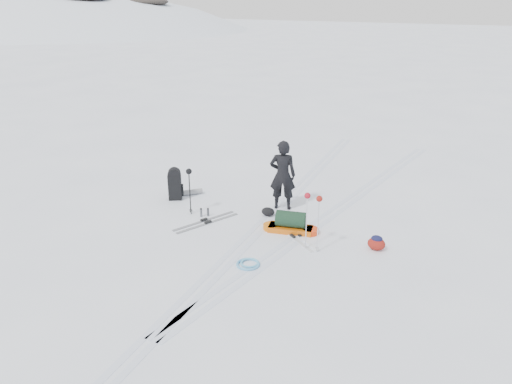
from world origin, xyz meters
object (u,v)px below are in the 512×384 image
expedition_rucksack (177,184)px  ski_poles_black (189,177)px  pulk_sled (291,224)px  skier (283,175)px

expedition_rucksack → ski_poles_black: size_ratio=0.78×
pulk_sled → ski_poles_black: 2.97m
pulk_sled → ski_poles_black: bearing=171.8°
pulk_sled → expedition_rucksack: size_ratio=1.45×
skier → pulk_sled: bearing=102.9°
skier → ski_poles_black: bearing=15.8°
skier → ski_poles_black: skier is taller
skier → expedition_rucksack: (-2.99, -0.76, -0.54)m
skier → pulk_sled: size_ratio=1.34×
skier → pulk_sled: (0.80, -1.23, -0.77)m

